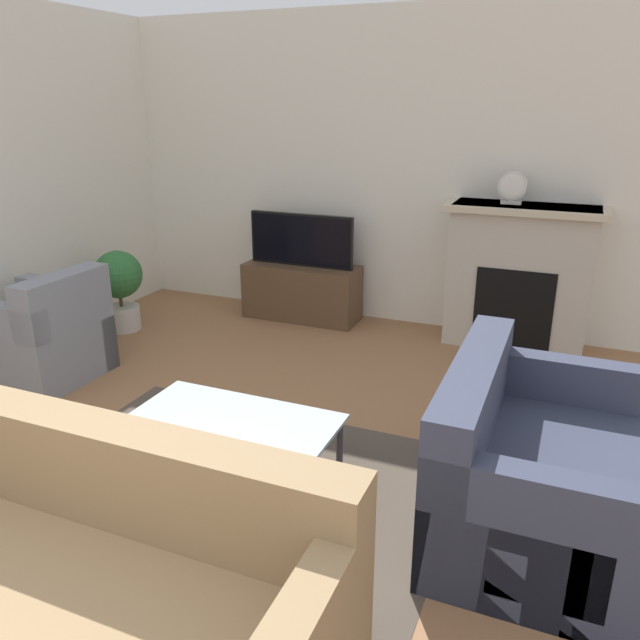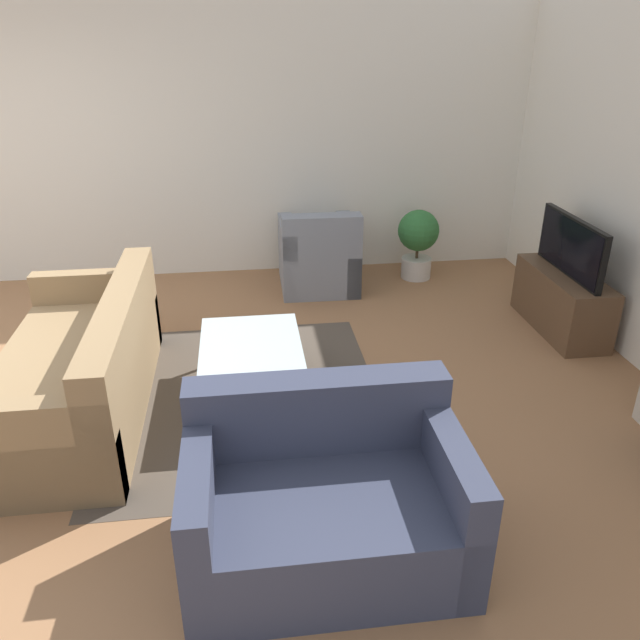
{
  "view_description": "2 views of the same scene",
  "coord_description": "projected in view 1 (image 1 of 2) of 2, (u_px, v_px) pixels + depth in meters",
  "views": [
    {
      "loc": [
        1.7,
        -0.23,
        1.96
      ],
      "look_at": [
        0.54,
        2.56,
        0.89
      ],
      "focal_mm": 35.0,
      "sensor_mm": 36.0,
      "label": 1
    },
    {
      "loc": [
        3.98,
        2.17,
        2.39
      ],
      "look_at": [
        0.64,
        2.61,
        0.8
      ],
      "focal_mm": 35.0,
      "sensor_mm": 36.0,
      "label": 2
    }
  ],
  "objects": [
    {
      "name": "wall_back",
      "position": [
        378.0,
        172.0,
        5.52
      ],
      "size": [
        7.84,
        0.06,
        2.7
      ],
      "color": "silver",
      "rests_on": "ground_plane"
    },
    {
      "name": "area_rug",
      "position": [
        224.0,
        496.0,
        3.26
      ],
      "size": [
        2.29,
        1.9,
        0.0
      ],
      "color": "#4C4238",
      "rests_on": "ground_plane"
    },
    {
      "name": "fireplace",
      "position": [
        519.0,
        274.0,
        5.08
      ],
      "size": [
        1.23,
        0.49,
        1.18
      ],
      "color": "#BCB2A3",
      "rests_on": "ground_plane"
    },
    {
      "name": "tv_stand",
      "position": [
        302.0,
        292.0,
        5.84
      ],
      "size": [
        1.07,
        0.4,
        0.51
      ],
      "color": "brown",
      "rests_on": "ground_plane"
    },
    {
      "name": "tv",
      "position": [
        301.0,
        240.0,
        5.67
      ],
      "size": [
        0.99,
        0.06,
        0.48
      ],
      "color": "black",
      "rests_on": "tv_stand"
    },
    {
      "name": "couch_sectional",
      "position": [
        65.0,
        597.0,
        2.22
      ],
      "size": [
        2.04,
        0.93,
        0.82
      ],
      "color": "#8C704C",
      "rests_on": "ground_plane"
    },
    {
      "name": "couch_loveseat",
      "position": [
        530.0,
        472.0,
        2.96
      ],
      "size": [
        0.88,
        1.32,
        0.82
      ],
      "rotation": [
        0.0,
        0.0,
        1.57
      ],
      "color": "#33384C",
      "rests_on": "ground_plane"
    },
    {
      "name": "armchair_by_window",
      "position": [
        41.0,
        339.0,
        4.58
      ],
      "size": [
        0.84,
        0.76,
        0.82
      ],
      "rotation": [
        0.0,
        0.0,
        -1.59
      ],
      "color": "gray",
      "rests_on": "ground_plane"
    },
    {
      "name": "coffee_table",
      "position": [
        227.0,
        430.0,
        3.2
      ],
      "size": [
        1.09,
        0.7,
        0.39
      ],
      "color": "#333338",
      "rests_on": "ground_plane"
    },
    {
      "name": "potted_plant",
      "position": [
        119.0,
        284.0,
        5.5
      ],
      "size": [
        0.42,
        0.42,
        0.72
      ],
      "color": "beige",
      "rests_on": "ground_plane"
    },
    {
      "name": "mantel_clock",
      "position": [
        513.0,
        187.0,
        4.89
      ],
      "size": [
        0.22,
        0.07,
        0.25
      ],
      "color": "beige",
      "rests_on": "fireplace"
    }
  ]
}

